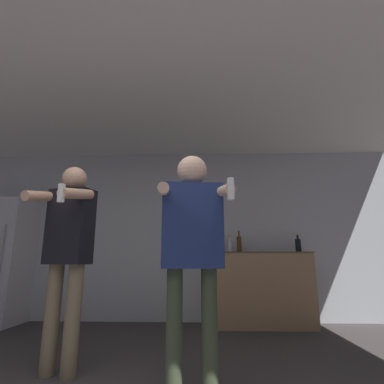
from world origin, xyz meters
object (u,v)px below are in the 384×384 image
(person_woman_foreground, at_px, (192,239))
(bottle_red_label, at_px, (298,245))
(bottle_short_whiskey, at_px, (230,246))
(refrigerator, at_px, (2,260))
(bottle_amber_bourbon, at_px, (217,243))
(bottle_clear_vodka, at_px, (239,244))
(person_man_side, at_px, (68,245))

(person_woman_foreground, bearing_deg, bottle_red_label, 56.69)
(bottle_short_whiskey, bearing_deg, person_woman_foreground, -102.01)
(bottle_short_whiskey, bearing_deg, refrigerator, -178.85)
(bottle_amber_bourbon, distance_m, bottle_red_label, 1.15)
(bottle_clear_vodka, xyz_separation_m, bottle_amber_bourbon, (-0.31, -0.00, 0.01))
(refrigerator, relative_size, person_woman_foreground, 1.05)
(bottle_amber_bourbon, distance_m, person_woman_foreground, 2.19)
(refrigerator, xyz_separation_m, person_woman_foreground, (2.81, -2.11, 0.16))
(bottle_red_label, xyz_separation_m, person_woman_foreground, (-1.43, -2.17, -0.06))
(bottle_red_label, relative_size, person_woman_foreground, 0.16)
(bottle_red_label, bearing_deg, person_man_side, -143.05)
(bottle_short_whiskey, bearing_deg, bottle_amber_bourbon, -180.00)
(refrigerator, height_order, bottle_short_whiskey, refrigerator)
(bottle_clear_vodka, relative_size, person_man_side, 0.19)
(person_man_side, bearing_deg, refrigerator, 134.41)
(bottle_amber_bourbon, height_order, person_woman_foreground, person_woman_foreground)
(bottle_short_whiskey, xyz_separation_m, bottle_clear_vodka, (0.13, -0.00, 0.03))
(refrigerator, distance_m, person_woman_foreground, 3.52)
(person_woman_foreground, bearing_deg, bottle_amber_bourbon, 82.66)
(refrigerator, relative_size, person_man_side, 1.04)
(bottle_short_whiskey, relative_size, person_woman_foreground, 0.14)
(bottle_amber_bourbon, xyz_separation_m, person_man_side, (-1.33, -1.86, -0.12))
(bottle_clear_vodka, bearing_deg, bottle_amber_bourbon, -180.00)
(bottle_clear_vodka, bearing_deg, refrigerator, -178.89)
(bottle_clear_vodka, relative_size, bottle_amber_bourbon, 1.02)
(bottle_short_whiskey, xyz_separation_m, person_man_side, (-1.51, -1.86, -0.07))
(refrigerator, relative_size, bottle_amber_bourbon, 5.53)
(bottle_red_label, height_order, person_man_side, person_man_side)
(refrigerator, distance_m, person_man_side, 2.52)
(bottle_red_label, distance_m, person_man_side, 3.10)
(bottle_amber_bourbon, xyz_separation_m, person_woman_foreground, (-0.28, -2.17, -0.09))
(bottle_short_whiskey, height_order, bottle_red_label, bottle_red_label)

